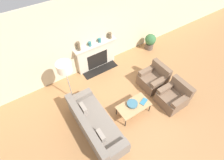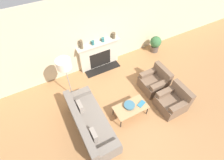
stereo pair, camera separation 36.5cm
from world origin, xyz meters
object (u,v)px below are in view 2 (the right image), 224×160
armchair_near (173,101)px  mantel_vase_center_right (103,40)px  mantel_vase_left (81,44)px  armchair_far (155,82)px  floor_lamp (64,66)px  coffee_table (131,108)px  mantel_vase_center_left (93,43)px  mantel_vase_right (114,35)px  book (141,104)px  potted_plant (155,43)px  couch (90,123)px  bowl (129,105)px  fireplace (99,55)px

armchair_near → mantel_vase_center_right: bearing=-160.9°
mantel_vase_left → armchair_far: bearing=-47.2°
floor_lamp → mantel_vase_center_right: floor_lamp is taller
coffee_table → mantel_vase_center_left: bearing=91.6°
mantel_vase_center_left → mantel_vase_right: bearing=0.0°
mantel_vase_center_right → coffee_table: bearing=-97.5°
armchair_far → floor_lamp: bearing=-111.1°
coffee_table → mantel_vase_right: mantel_vase_right is taller
book → floor_lamp: (-1.73, 1.66, 1.00)m
coffee_table → potted_plant: (2.65, 2.22, 0.02)m
couch → bowl: bearing=-94.3°
armchair_far → mantel_vase_center_right: mantel_vase_center_right is taller
armchair_near → coffee_table: armchair_near is taller
fireplace → mantel_vase_left: 0.97m
floor_lamp → couch: bearing=-87.3°
bowl → mantel_vase_left: bearing=100.9°
book → mantel_vase_right: size_ratio=1.36×
couch → armchair_far: (2.67, 0.40, 0.01)m
couch → book: size_ratio=7.14×
mantel_vase_center_left → mantel_vase_center_right: bearing=0.0°
fireplace → mantel_vase_left: bearing=178.7°
armchair_near → mantel_vase_left: mantel_vase_left is taller
mantel_vase_right → potted_plant: 2.07m
mantel_vase_center_left → mantel_vase_left: bearing=180.0°
bowl → mantel_vase_center_right: mantel_vase_center_right is taller
armchair_far → mantel_vase_center_left: bearing=-144.6°
coffee_table → mantel_vase_left: mantel_vase_left is taller
fireplace → book: 2.61m
coffee_table → mantel_vase_center_left: size_ratio=6.62×
mantel_vase_center_left → book: bearing=-80.9°
coffee_table → potted_plant: potted_plant is taller
couch → mantel_vase_center_left: mantel_vase_center_left is taller
floor_lamp → potted_plant: size_ratio=2.30×
coffee_table → mantel_vase_right: 2.79m
mantel_vase_right → potted_plant: mantel_vase_right is taller
armchair_near → book: 1.07m
mantel_vase_center_left → mantel_vase_center_right: (0.40, 0.00, -0.00)m
fireplace → armchair_far: (1.22, -1.99, -0.23)m
fireplace → mantel_vase_center_left: bearing=175.9°
book → potted_plant: potted_plant is taller
floor_lamp → coffee_table: bearing=-49.2°
armchair_far → book: bearing=-58.9°
floor_lamp → mantel_vase_left: (0.88, 0.95, -0.16)m
mantel_vase_center_right → couch: bearing=-124.5°
floor_lamp → mantel_vase_right: 2.37m
mantel_vase_right → coffee_table: bearing=-107.0°
armchair_near → coffee_table: size_ratio=0.81×
armchair_far → mantel_vase_center_right: size_ratio=5.60×
bowl → mantel_vase_right: (0.80, 2.50, 0.75)m
fireplace → mantel_vase_center_left: 0.68m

